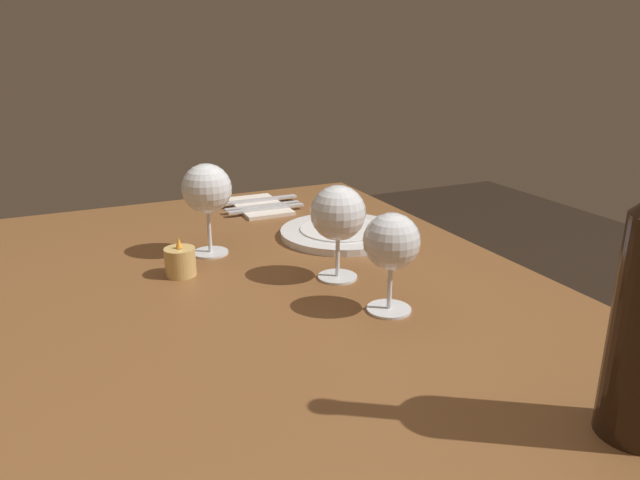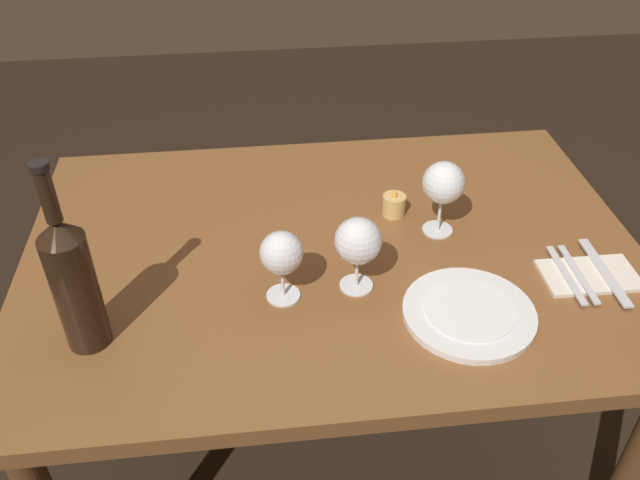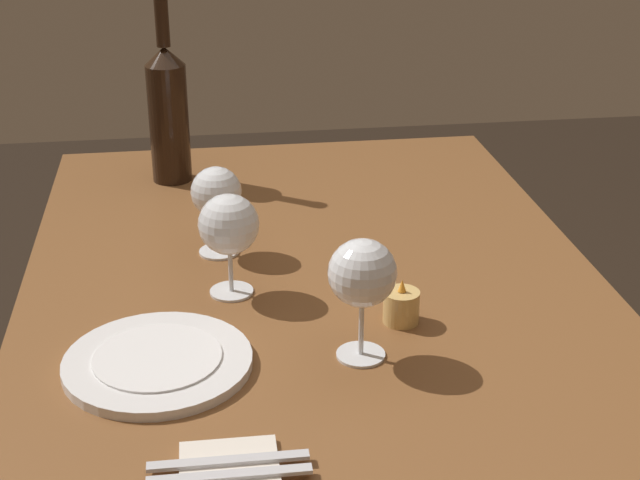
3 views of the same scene
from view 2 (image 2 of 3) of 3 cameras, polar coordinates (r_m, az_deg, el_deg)
The scene contains 12 objects.
ground_plane at distance 1.95m, azimuth 0.84°, elevation -17.94°, with size 6.00×6.00×0.00m, color black.
dining_table at distance 1.46m, azimuth 1.07°, elevation -3.36°, with size 1.30×0.90×0.74m.
wine_glass_left at distance 1.41m, azimuth 10.59°, elevation 4.77°, with size 0.09×0.09×0.17m.
wine_glass_right at distance 1.24m, azimuth 3.30°, elevation -0.14°, with size 0.09×0.09×0.16m.
wine_glass_centre at distance 1.22m, azimuth -3.34°, elevation -1.23°, with size 0.08×0.08×0.15m.
wine_bottle at distance 1.18m, azimuth -20.48°, elevation -3.31°, with size 0.08×0.08×0.37m.
votive_candle at distance 1.50m, azimuth 6.38°, elevation 2.97°, with size 0.05×0.05×0.07m.
dinner_plate at distance 1.27m, azimuth 12.71°, elevation -6.13°, with size 0.25×0.25×0.02m.
folded_napkin at distance 1.43m, azimuth 22.18°, elevation -2.83°, with size 0.19×0.11×0.01m.
fork_inner at distance 1.42m, azimuth 21.34°, elevation -2.72°, with size 0.02×0.18×0.00m.
fork_outer at distance 1.41m, azimuth 20.43°, elevation -2.82°, with size 0.02×0.18×0.00m.
table_knife at distance 1.44m, azimuth 23.29°, elevation -2.52°, with size 0.02×0.21×0.00m.
Camera 2 is at (-0.15, -1.10, 1.61)m, focal length 37.16 mm.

